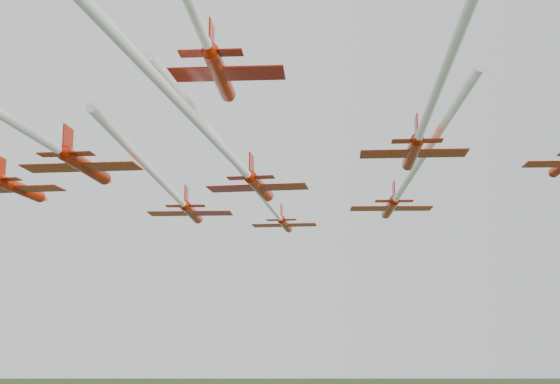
{
  "coord_description": "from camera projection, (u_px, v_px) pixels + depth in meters",
  "views": [
    {
      "loc": [
        -8.5,
        -78.66,
        39.88
      ],
      "look_at": [
        -0.67,
        1.01,
        55.81
      ],
      "focal_mm": 50.0,
      "sensor_mm": 36.0,
      "label": 1
    }
  ],
  "objects": [
    {
      "name": "jet_lead",
      "position": [
        264.0,
        199.0,
        84.93
      ],
      "size": [
        18.26,
        65.67,
        2.52
      ],
      "rotation": [
        0.0,
        0.0,
        -0.23
      ],
      "color": "#AF1601"
    },
    {
      "name": "jet_row2_left",
      "position": [
        177.0,
        197.0,
        82.34
      ],
      "size": [
        11.32,
        47.45,
        2.91
      ],
      "rotation": [
        0.0,
        0.0,
        -0.15
      ],
      "color": "#AF1601"
    },
    {
      "name": "jet_row2_right",
      "position": [
        403.0,
        187.0,
        76.97
      ],
      "size": [
        10.52,
        51.39,
        2.73
      ],
      "rotation": [
        0.0,
        0.0,
        -0.12
      ],
      "color": "#AF1601"
    },
    {
      "name": "jet_row3_mid",
      "position": [
        236.0,
        162.0,
        63.66
      ],
      "size": [
        15.81,
        47.25,
        2.79
      ],
      "rotation": [
        0.0,
        0.0,
        -0.26
      ],
      "color": "#AF1601"
    },
    {
      "name": "jet_row4_left",
      "position": [
        12.0,
        121.0,
        51.27
      ],
      "size": [
        16.08,
        56.88,
        2.88
      ],
      "rotation": [
        0.0,
        0.0,
        -0.22
      ],
      "color": "#AF1601"
    },
    {
      "name": "jet_row4_right",
      "position": [
        425.0,
        120.0,
        50.2
      ],
      "size": [
        10.39,
        41.45,
        2.39
      ],
      "rotation": [
        0.0,
        0.0,
        -0.17
      ],
      "color": "#AF1601"
    }
  ]
}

